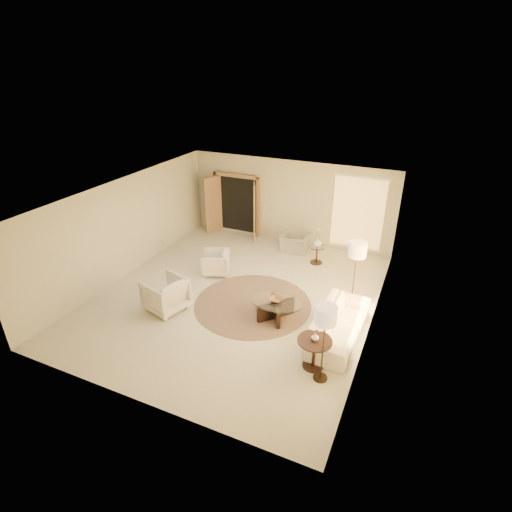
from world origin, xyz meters
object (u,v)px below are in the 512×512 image
at_px(coffee_table, 276,307).
at_px(end_table, 314,349).
at_px(side_table, 317,253).
at_px(floor_lamp_near, 357,252).
at_px(bowl, 276,300).
at_px(side_vase, 318,242).
at_px(floor_lamp_far, 326,319).
at_px(armchair_left, 216,261).
at_px(end_vase, 315,337).
at_px(armchair_right, 165,293).
at_px(accent_chair, 295,240).
at_px(sofa, 339,324).

distance_m(coffee_table, end_table, 1.86).
bearing_deg(side_table, floor_lamp_near, -52.54).
relative_size(bowl, side_vase, 1.18).
bearing_deg(coffee_table, side_table, 88.56).
bearing_deg(floor_lamp_far, bowl, 135.18).
bearing_deg(bowl, floor_lamp_near, 39.22).
relative_size(floor_lamp_far, side_vase, 6.50).
distance_m(armchair_left, side_table, 3.13).
distance_m(side_table, end_vase, 4.70).
bearing_deg(end_table, armchair_right, 172.56).
relative_size(floor_lamp_near, bowl, 5.82).
distance_m(accent_chair, floor_lamp_far, 5.94).
bearing_deg(accent_chair, side_table, 145.09).
bearing_deg(armchair_left, accent_chair, 123.08).
distance_m(armchair_left, floor_lamp_far, 5.10).
height_order(accent_chair, side_vase, side_vase).
bearing_deg(floor_lamp_near, end_vase, -95.27).
bearing_deg(accent_chair, armchair_left, 51.10).
height_order(sofa, armchair_left, armchair_left).
xyz_separation_m(end_table, side_table, (-1.26, 4.51, -0.11)).
height_order(sofa, accent_chair, accent_chair).
distance_m(armchair_right, side_table, 4.85).
xyz_separation_m(armchair_left, side_vase, (2.53, 1.84, 0.31)).
distance_m(sofa, floor_lamp_far, 1.83).
distance_m(side_table, floor_lamp_near, 2.72).
bearing_deg(floor_lamp_far, side_vase, 107.28).
bearing_deg(sofa, side_table, 26.29).
distance_m(armchair_right, end_vase, 4.05).
relative_size(sofa, floor_lamp_far, 1.39).
height_order(floor_lamp_near, floor_lamp_far, floor_lamp_near).
bearing_deg(coffee_table, end_vase, -43.78).
bearing_deg(armchair_left, floor_lamp_near, 65.92).
bearing_deg(armchair_left, armchair_right, -28.65).
bearing_deg(bowl, sofa, -3.58).
bearing_deg(coffee_table, accent_chair, 102.34).
bearing_deg(floor_lamp_near, bowl, -140.78).
bearing_deg(floor_lamp_near, side_table, 127.46).
bearing_deg(accent_chair, side_vase, 145.09).
relative_size(floor_lamp_near, end_vase, 11.34).
bearing_deg(side_vase, sofa, -65.87).
bearing_deg(side_table, armchair_right, -124.60).
xyz_separation_m(armchair_left, bowl, (2.44, -1.39, 0.13)).
bearing_deg(side_table, accent_chair, 149.67).
bearing_deg(floor_lamp_far, sofa, 90.00).
xyz_separation_m(sofa, accent_chair, (-2.40, 3.86, 0.04)).
xyz_separation_m(floor_lamp_far, bowl, (-1.57, 1.56, -0.93)).
distance_m(armchair_left, end_table, 4.63).
distance_m(end_table, floor_lamp_near, 2.79).
distance_m(end_table, end_vase, 0.28).
bearing_deg(coffee_table, side_vase, 88.56).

